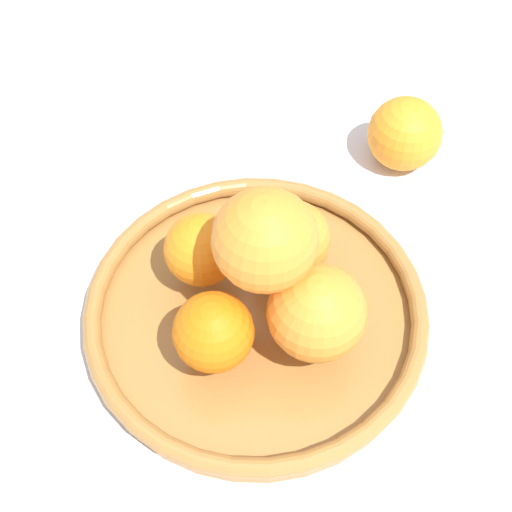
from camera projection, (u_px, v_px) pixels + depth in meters
The scene contains 4 objects.
ground_plane at pixel (256, 321), 0.65m from camera, with size 4.00×4.00×0.00m, color silver.
fruit_bowl at pixel (256, 312), 0.64m from camera, with size 0.31×0.31×0.03m.
orange_pile at pixel (266, 268), 0.57m from camera, with size 0.19×0.18×0.14m.
stray_orange at pixel (405, 134), 0.74m from camera, with size 0.08×0.08×0.08m, color orange.
Camera 1 is at (0.22, -0.25, 0.56)m, focal length 50.00 mm.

